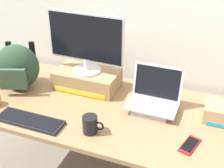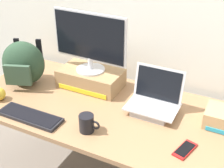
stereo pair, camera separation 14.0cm
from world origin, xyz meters
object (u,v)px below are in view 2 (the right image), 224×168
(messenger_backpack, at_px, (24,63))
(coffee_mug, at_px, (87,123))
(external_keyboard, at_px, (30,116))
(cell_phone, at_px, (185,149))
(desktop_monitor, at_px, (89,41))
(toner_box_yellow, at_px, (91,78))
(open_laptop, at_px, (153,104))

(messenger_backpack, xyz_separation_m, coffee_mug, (0.68, -0.29, -0.11))
(external_keyboard, bearing_deg, cell_phone, 8.05)
(desktop_monitor, bearing_deg, toner_box_yellow, 89.08)
(desktop_monitor, distance_m, messenger_backpack, 0.51)
(messenger_backpack, bearing_deg, open_laptop, -16.60)
(toner_box_yellow, distance_m, open_laptop, 0.52)
(external_keyboard, relative_size, coffee_mug, 3.25)
(desktop_monitor, height_order, open_laptop, desktop_monitor)
(toner_box_yellow, xyz_separation_m, cell_phone, (0.78, -0.37, -0.06))
(toner_box_yellow, distance_m, external_keyboard, 0.53)
(toner_box_yellow, height_order, external_keyboard, toner_box_yellow)
(open_laptop, xyz_separation_m, cell_phone, (0.27, -0.27, -0.05))
(open_laptop, bearing_deg, external_keyboard, -148.00)
(toner_box_yellow, xyz_separation_m, messenger_backpack, (-0.45, -0.17, 0.10))
(open_laptop, xyz_separation_m, external_keyboard, (-0.65, -0.40, -0.04))
(external_keyboard, bearing_deg, open_laptop, 31.42)
(external_keyboard, distance_m, cell_phone, 0.93)
(toner_box_yellow, distance_m, messenger_backpack, 0.49)
(coffee_mug, bearing_deg, messenger_backpack, 157.40)
(toner_box_yellow, height_order, coffee_mug, toner_box_yellow)
(external_keyboard, height_order, coffee_mug, coffee_mug)
(messenger_backpack, bearing_deg, toner_box_yellow, 0.76)
(external_keyboard, relative_size, cell_phone, 2.48)
(open_laptop, bearing_deg, cell_phone, -43.90)
(messenger_backpack, distance_m, coffee_mug, 0.75)
(messenger_backpack, height_order, cell_phone, messenger_backpack)
(toner_box_yellow, bearing_deg, desktop_monitor, -93.35)
(toner_box_yellow, height_order, cell_phone, toner_box_yellow)
(external_keyboard, distance_m, coffee_mug, 0.38)
(desktop_monitor, distance_m, external_keyboard, 0.62)
(coffee_mug, relative_size, cell_phone, 0.76)
(toner_box_yellow, distance_m, coffee_mug, 0.52)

